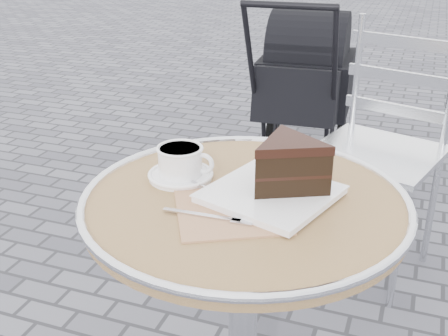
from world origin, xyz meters
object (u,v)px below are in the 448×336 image
(cafe_table, at_px, (244,261))
(cake_plate_set, at_px, (284,172))
(cappuccino_set, at_px, (181,164))
(baby_stroller, at_px, (303,92))
(bistro_chair, at_px, (390,121))

(cafe_table, relative_size, cake_plate_set, 1.91)
(cappuccino_set, bearing_deg, baby_stroller, 86.95)
(cafe_table, xyz_separation_m, baby_stroller, (-0.26, 1.80, -0.13))
(cafe_table, distance_m, baby_stroller, 1.82)
(cafe_table, height_order, cappuccino_set, cappuccino_set)
(cake_plate_set, relative_size, bistro_chair, 0.41)
(cappuccino_set, bearing_deg, cafe_table, -20.66)
(cafe_table, height_order, cake_plate_set, cake_plate_set)
(baby_stroller, bearing_deg, cappuccino_set, -90.99)
(cappuccino_set, distance_m, baby_stroller, 1.78)
(cake_plate_set, height_order, bistro_chair, bistro_chair)
(cappuccino_set, xyz_separation_m, bistro_chair, (0.40, 1.00, -0.17))
(cake_plate_set, relative_size, baby_stroller, 0.40)
(cappuccino_set, xyz_separation_m, cake_plate_set, (0.25, -0.01, 0.03))
(baby_stroller, bearing_deg, cake_plate_set, -83.13)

